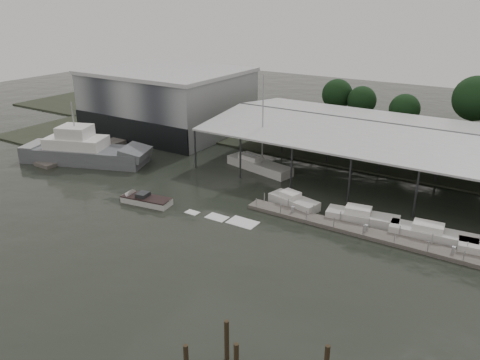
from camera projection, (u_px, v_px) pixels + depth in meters
The scene contains 13 objects.
ground at pixel (191, 239), 45.28m from camera, with size 200.00×200.00×0.00m, color black.
land_strip_far at pixel (346, 136), 78.26m from camera, with size 140.00×30.00×0.30m.
land_strip_west at pixel (122, 120), 88.77m from camera, with size 20.00×40.00×0.30m.
storage_warehouse at pixel (169, 100), 80.85m from camera, with size 24.50×20.50×10.50m.
covered_boat_shed at pixel (443, 136), 56.57m from camera, with size 58.24×24.00×6.96m.
trawler_dock at pixel (92, 149), 71.16m from camera, with size 3.00×18.00×0.50m.
floating_dock at pixel (376, 235), 45.59m from camera, with size 28.00×2.00×1.40m.
grey_trawler at pixel (85, 151), 65.88m from camera, with size 18.78×11.06×8.84m.
white_sailboat at pixel (258, 165), 63.26m from camera, with size 10.24×4.73×13.06m.
speedboat_underway at pixel (143, 200), 53.12m from camera, with size 17.44×4.55×2.00m.
moored_cruiser_0 at pixel (293, 201), 52.16m from camera, with size 6.15×3.45×1.70m.
moored_cruiser_1 at pixel (362, 217), 48.41m from camera, with size 7.58×3.30×1.70m.
moored_cruiser_2 at pixel (432, 234), 44.91m from camera, with size 8.16×2.88×1.70m.
Camera 1 is at (25.50, -31.27, 21.87)m, focal length 35.00 mm.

